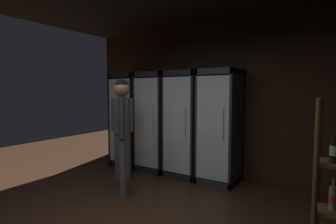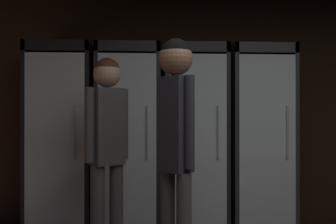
{
  "view_description": "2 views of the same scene",
  "coord_description": "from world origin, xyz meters",
  "px_view_note": "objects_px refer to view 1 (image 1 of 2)",
  "views": [
    {
      "loc": [
        1.73,
        -1.54,
        1.55
      ],
      "look_at": [
        -0.76,
        2.26,
        1.19
      ],
      "focal_mm": 28.2,
      "sensor_mm": 36.0,
      "label": 1
    },
    {
      "loc": [
        -1.11,
        -1.15,
        1.22
      ],
      "look_at": [
        -0.9,
        2.53,
        1.24
      ],
      "focal_mm": 39.51,
      "sensor_mm": 36.0,
      "label": 2
    }
  ],
  "objects_px": {
    "cooler_center": "(187,124)",
    "cooler_right": "(221,127)",
    "cooler_left": "(157,122)",
    "cooler_far_left": "(132,120)",
    "shopper_near": "(122,121)",
    "shopper_far": "(122,122)"
  },
  "relations": [
    {
      "from": "cooler_center",
      "to": "cooler_right",
      "type": "distance_m",
      "value": 0.67
    },
    {
      "from": "cooler_left",
      "to": "cooler_center",
      "type": "distance_m",
      "value": 0.67
    },
    {
      "from": "cooler_far_left",
      "to": "cooler_right",
      "type": "relative_size",
      "value": 1.0
    },
    {
      "from": "cooler_right",
      "to": "shopper_near",
      "type": "height_order",
      "value": "cooler_right"
    },
    {
      "from": "shopper_near",
      "to": "shopper_far",
      "type": "distance_m",
      "value": 0.75
    },
    {
      "from": "cooler_far_left",
      "to": "cooler_center",
      "type": "distance_m",
      "value": 1.34
    },
    {
      "from": "shopper_near",
      "to": "cooler_right",
      "type": "bearing_deg",
      "value": 30.38
    },
    {
      "from": "cooler_center",
      "to": "shopper_near",
      "type": "bearing_deg",
      "value": -132.94
    },
    {
      "from": "cooler_far_left",
      "to": "shopper_near",
      "type": "bearing_deg",
      "value": -58.19
    },
    {
      "from": "cooler_far_left",
      "to": "shopper_far",
      "type": "distance_m",
      "value": 1.76
    },
    {
      "from": "cooler_right",
      "to": "shopper_far",
      "type": "bearing_deg",
      "value": -124.34
    },
    {
      "from": "shopper_near",
      "to": "shopper_far",
      "type": "bearing_deg",
      "value": -46.89
    },
    {
      "from": "shopper_far",
      "to": "cooler_center",
      "type": "bearing_deg",
      "value": 78.23
    },
    {
      "from": "cooler_center",
      "to": "shopper_near",
      "type": "height_order",
      "value": "cooler_center"
    },
    {
      "from": "cooler_left",
      "to": "cooler_right",
      "type": "height_order",
      "value": "same"
    },
    {
      "from": "cooler_far_left",
      "to": "shopper_near",
      "type": "xyz_separation_m",
      "value": [
        0.53,
        -0.86,
        0.09
      ]
    },
    {
      "from": "cooler_far_left",
      "to": "shopper_far",
      "type": "bearing_deg",
      "value": -53.4
    },
    {
      "from": "cooler_far_left",
      "to": "cooler_left",
      "type": "xyz_separation_m",
      "value": [
        0.67,
        0.0,
        -0.01
      ]
    },
    {
      "from": "cooler_far_left",
      "to": "cooler_left",
      "type": "distance_m",
      "value": 0.67
    },
    {
      "from": "shopper_near",
      "to": "cooler_left",
      "type": "bearing_deg",
      "value": 81.19
    },
    {
      "from": "cooler_far_left",
      "to": "cooler_center",
      "type": "height_order",
      "value": "same"
    },
    {
      "from": "cooler_left",
      "to": "shopper_far",
      "type": "height_order",
      "value": "cooler_left"
    }
  ]
}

